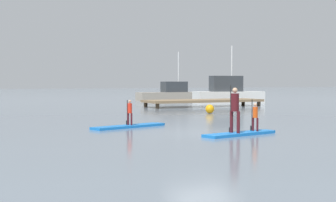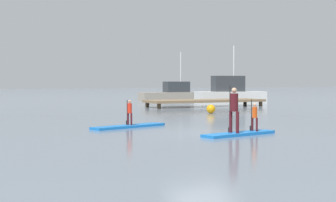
{
  "view_description": "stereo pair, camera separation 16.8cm",
  "coord_description": "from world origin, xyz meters",
  "px_view_note": "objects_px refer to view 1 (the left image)",
  "views": [
    {
      "loc": [
        -9.07,
        -16.37,
        1.91
      ],
      "look_at": [
        0.1,
        3.21,
        1.07
      ],
      "focal_mm": 53.42,
      "sensor_mm": 36.0,
      "label": 1
    },
    {
      "loc": [
        -8.92,
        -16.44,
        1.91
      ],
      "look_at": [
        0.1,
        3.21,
        1.07
      ],
      "focal_mm": 53.42,
      "sensor_mm": 36.0,
      "label": 2
    }
  ],
  "objects_px": {
    "paddleboard_far": "(241,134)",
    "fishing_boat_green_midground": "(228,94)",
    "paddleboard_near": "(130,126)",
    "motor_boat_small_navy": "(170,94)",
    "paddler_child_front": "(255,115)",
    "paddler_adult": "(235,107)",
    "mooring_buoy_far": "(210,109)",
    "paddler_child_solo": "(130,111)"
  },
  "relations": [
    {
      "from": "paddleboard_far",
      "to": "paddler_adult",
      "type": "height_order",
      "value": "paddler_adult"
    },
    {
      "from": "paddleboard_far",
      "to": "paddler_child_front",
      "type": "distance_m",
      "value": 0.98
    },
    {
      "from": "paddler_child_front",
      "to": "motor_boat_small_navy",
      "type": "height_order",
      "value": "motor_boat_small_navy"
    },
    {
      "from": "paddleboard_far",
      "to": "paddler_adult",
      "type": "relative_size",
      "value": 1.94
    },
    {
      "from": "paddler_child_solo",
      "to": "fishing_boat_green_midground",
      "type": "height_order",
      "value": "fishing_boat_green_midground"
    },
    {
      "from": "paddler_child_front",
      "to": "motor_boat_small_navy",
      "type": "bearing_deg",
      "value": 70.02
    },
    {
      "from": "paddler_adult",
      "to": "paddler_child_solo",
      "type": "bearing_deg",
      "value": 116.0
    },
    {
      "from": "paddleboard_near",
      "to": "paddler_adult",
      "type": "xyz_separation_m",
      "value": [
        2.24,
        -4.57,
        0.97
      ]
    },
    {
      "from": "paddler_child_solo",
      "to": "paddleboard_far",
      "type": "bearing_deg",
      "value": -60.75
    },
    {
      "from": "motor_boat_small_navy",
      "to": "paddler_adult",
      "type": "bearing_deg",
      "value": -111.49
    },
    {
      "from": "mooring_buoy_far",
      "to": "paddleboard_far",
      "type": "bearing_deg",
      "value": -114.72
    },
    {
      "from": "motor_boat_small_navy",
      "to": "mooring_buoy_far",
      "type": "distance_m",
      "value": 21.3
    },
    {
      "from": "paddleboard_far",
      "to": "fishing_boat_green_midground",
      "type": "relative_size",
      "value": 0.52
    },
    {
      "from": "paddleboard_far",
      "to": "mooring_buoy_far",
      "type": "distance_m",
      "value": 12.25
    },
    {
      "from": "fishing_boat_green_midground",
      "to": "paddler_adult",
      "type": "bearing_deg",
      "value": -121.44
    },
    {
      "from": "paddler_adult",
      "to": "paddleboard_far",
      "type": "bearing_deg",
      "value": 11.86
    },
    {
      "from": "paddleboard_near",
      "to": "mooring_buoy_far",
      "type": "bearing_deg",
      "value": 40.84
    },
    {
      "from": "fishing_boat_green_midground",
      "to": "mooring_buoy_far",
      "type": "xyz_separation_m",
      "value": [
        -7.95,
        -10.69,
        -0.6
      ]
    },
    {
      "from": "paddler_child_front",
      "to": "motor_boat_small_navy",
      "type": "distance_m",
      "value": 33.07
    },
    {
      "from": "mooring_buoy_far",
      "to": "paddler_child_front",
      "type": "bearing_deg",
      "value": -111.83
    },
    {
      "from": "paddler_child_solo",
      "to": "mooring_buoy_far",
      "type": "xyz_separation_m",
      "value": [
        7.65,
        6.6,
        -0.42
      ]
    },
    {
      "from": "paddler_child_front",
      "to": "mooring_buoy_far",
      "type": "bearing_deg",
      "value": 68.17
    },
    {
      "from": "paddler_adult",
      "to": "paddler_child_front",
      "type": "relative_size",
      "value": 1.45
    },
    {
      "from": "fishing_boat_green_midground",
      "to": "paddleboard_far",
      "type": "bearing_deg",
      "value": -120.94
    },
    {
      "from": "paddler_child_solo",
      "to": "motor_boat_small_navy",
      "type": "relative_size",
      "value": 0.16
    },
    {
      "from": "paddleboard_near",
      "to": "fishing_boat_green_midground",
      "type": "relative_size",
      "value": 0.58
    },
    {
      "from": "paddler_adult",
      "to": "paddler_child_front",
      "type": "height_order",
      "value": "paddler_adult"
    },
    {
      "from": "paddleboard_far",
      "to": "motor_boat_small_navy",
      "type": "height_order",
      "value": "motor_boat_small_navy"
    },
    {
      "from": "paddleboard_far",
      "to": "motor_boat_small_navy",
      "type": "bearing_deg",
      "value": 68.94
    },
    {
      "from": "paddler_child_solo",
      "to": "paddler_adult",
      "type": "distance_m",
      "value": 5.11
    },
    {
      "from": "paddleboard_far",
      "to": "paddler_child_front",
      "type": "xyz_separation_m",
      "value": [
        0.74,
        0.19,
        0.62
      ]
    },
    {
      "from": "paddler_child_front",
      "to": "mooring_buoy_far",
      "type": "xyz_separation_m",
      "value": [
        4.38,
        10.94,
        -0.41
      ]
    },
    {
      "from": "paddler_child_front",
      "to": "paddler_adult",
      "type": "bearing_deg",
      "value": -166.49
    },
    {
      "from": "paddleboard_far",
      "to": "motor_boat_small_navy",
      "type": "distance_m",
      "value": 33.51
    },
    {
      "from": "paddleboard_near",
      "to": "motor_boat_small_navy",
      "type": "xyz_separation_m",
      "value": [
        14.57,
        26.76,
        0.64
      ]
    },
    {
      "from": "paddleboard_near",
      "to": "paddler_child_solo",
      "type": "xyz_separation_m",
      "value": [
        0.01,
        0.02,
        0.64
      ]
    },
    {
      "from": "motor_boat_small_navy",
      "to": "mooring_buoy_far",
      "type": "bearing_deg",
      "value": -108.95
    },
    {
      "from": "paddleboard_near",
      "to": "paddler_child_solo",
      "type": "distance_m",
      "value": 0.64
    },
    {
      "from": "paddleboard_far",
      "to": "mooring_buoy_far",
      "type": "bearing_deg",
      "value": 65.28
    },
    {
      "from": "paddleboard_far",
      "to": "mooring_buoy_far",
      "type": "relative_size",
      "value": 6.1
    },
    {
      "from": "paddler_adult",
      "to": "fishing_boat_green_midground",
      "type": "height_order",
      "value": "fishing_boat_green_midground"
    },
    {
      "from": "paddler_child_front",
      "to": "fishing_boat_green_midground",
      "type": "height_order",
      "value": "fishing_boat_green_midground"
    }
  ]
}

